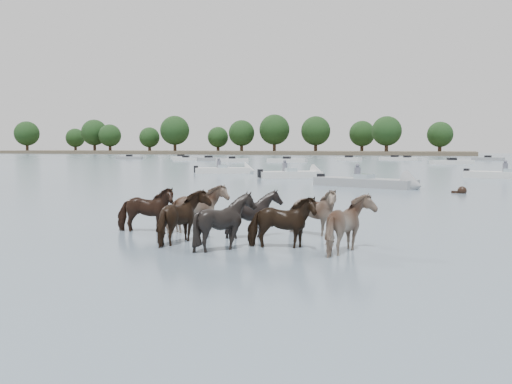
% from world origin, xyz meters
% --- Properties ---
extents(ground, '(400.00, 400.00, 0.00)m').
position_xyz_m(ground, '(0.00, 0.00, 0.00)').
color(ground, slate).
rests_on(ground, ground).
extents(shoreline, '(160.00, 30.00, 1.00)m').
position_xyz_m(shoreline, '(-70.00, 150.00, 0.50)').
color(shoreline, '#4C4233').
rests_on(shoreline, ground).
extents(pony_herd, '(7.25, 3.79, 1.39)m').
position_xyz_m(pony_herd, '(0.88, 0.46, 0.55)').
color(pony_herd, black).
rests_on(pony_herd, ground).
extents(swimming_pony, '(0.72, 0.44, 0.44)m').
position_xyz_m(swimming_pony, '(5.85, 16.80, 0.10)').
color(swimming_pony, black).
rests_on(swimming_pony, ground).
extents(motorboat_a, '(4.99, 4.13, 1.92)m').
position_xyz_m(motorboat_a, '(-5.27, 27.07, 0.23)').
color(motorboat_a, silver).
rests_on(motorboat_a, ground).
extents(motorboat_b, '(6.53, 3.68, 1.92)m').
position_xyz_m(motorboat_b, '(1.48, 19.25, 0.22)').
color(motorboat_b, gray).
rests_on(motorboat_b, ground).
extents(motorboat_f, '(5.32, 3.41, 1.92)m').
position_xyz_m(motorboat_f, '(-12.66, 31.70, 0.23)').
color(motorboat_f, silver).
rests_on(motorboat_f, ground).
extents(distant_flotilla, '(105.32, 27.36, 0.93)m').
position_xyz_m(distant_flotilla, '(-0.32, 74.98, 0.26)').
color(distant_flotilla, gray).
rests_on(distant_flotilla, ground).
extents(treeline, '(148.68, 20.63, 12.31)m').
position_xyz_m(treeline, '(-70.53, 148.14, 6.74)').
color(treeline, '#382619').
rests_on(treeline, ground).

